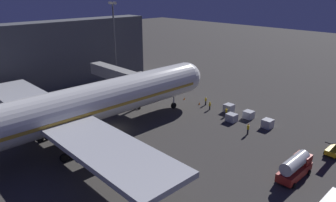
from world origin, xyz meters
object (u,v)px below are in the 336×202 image
at_px(airliner_at_gate, 46,116).
at_px(ground_crew_by_belt_loader, 248,129).
at_px(baggage_container_far_row, 229,108).
at_px(ground_crew_marshaller_fwd, 226,112).
at_px(ground_crew_under_port_wing, 210,105).
at_px(baggage_container_mid_row, 249,115).
at_px(jet_bridge, 122,76).
at_px(baggage_container_spare, 268,124).
at_px(baggage_container_near_belt, 232,118).
at_px(fuel_tanker, 296,166).
at_px(traffic_cone_nose_port, 199,103).
at_px(traffic_cone_nose_starboard, 184,98).
at_px(ground_crew_near_nose_gear, 206,101).
at_px(apron_floodlight_mast, 114,37).
at_px(belt_loader, 336,148).

relative_size(airliner_at_gate, ground_crew_by_belt_loader, 34.67).
bearing_deg(ground_crew_by_belt_loader, baggage_container_far_row, -36.62).
bearing_deg(ground_crew_marshaller_fwd, ground_crew_under_port_wing, -5.04).
height_order(baggage_container_mid_row, ground_crew_marshaller_fwd, ground_crew_marshaller_fwd).
relative_size(jet_bridge, baggage_container_spare, 10.37).
height_order(airliner_at_gate, jet_bridge, airliner_at_gate).
height_order(baggage_container_near_belt, ground_crew_marshaller_fwd, ground_crew_marshaller_fwd).
bearing_deg(ground_crew_under_port_wing, fuel_tanker, 154.51).
distance_m(airliner_at_gate, ground_crew_under_port_wing, 31.78).
relative_size(jet_bridge, ground_crew_by_belt_loader, 9.34).
xyz_separation_m(baggage_container_near_belt, traffic_cone_nose_port, (9.92, -2.41, -0.44)).
relative_size(baggage_container_near_belt, traffic_cone_nose_starboard, 3.32).
bearing_deg(baggage_container_mid_row, ground_crew_near_nose_gear, 1.92).
xyz_separation_m(baggage_container_mid_row, baggage_container_far_row, (4.56, -0.02, 0.07)).
bearing_deg(apron_floodlight_mast, ground_crew_near_nose_gear, -175.03).
relative_size(belt_loader, baggage_container_near_belt, 4.23).
distance_m(jet_bridge, fuel_tanker, 38.79).
xyz_separation_m(baggage_container_spare, ground_crew_under_port_wing, (12.55, 0.60, 0.19)).
distance_m(ground_crew_by_belt_loader, ground_crew_under_port_wing, 12.45).
distance_m(baggage_container_spare, ground_crew_under_port_wing, 12.57).
xyz_separation_m(ground_crew_marshaller_fwd, traffic_cone_nose_port, (7.79, -1.18, -0.67)).
bearing_deg(ground_crew_marshaller_fwd, baggage_container_mid_row, -147.17).
height_order(baggage_container_spare, ground_crew_near_nose_gear, ground_crew_near_nose_gear).
xyz_separation_m(ground_crew_marshaller_fwd, ground_crew_under_port_wing, (4.34, -0.38, 0.01)).
bearing_deg(ground_crew_by_belt_loader, airliner_at_gate, 56.91).
bearing_deg(apron_floodlight_mast, ground_crew_marshaller_fwd, -179.08).
height_order(baggage_container_spare, traffic_cone_nose_port, baggage_container_spare).
distance_m(ground_crew_under_port_wing, traffic_cone_nose_port, 3.60).
bearing_deg(belt_loader, ground_crew_near_nose_gear, -4.27).
xyz_separation_m(baggage_container_spare, traffic_cone_nose_starboard, (20.39, -0.19, -0.49)).
height_order(fuel_tanker, baggage_container_mid_row, fuel_tanker).
bearing_deg(ground_crew_by_belt_loader, baggage_container_spare, -100.04).
xyz_separation_m(airliner_at_gate, ground_crew_near_nose_gear, (-3.29, -32.45, -4.84)).
bearing_deg(airliner_at_gate, fuel_tanker, -145.11).
xyz_separation_m(belt_loader, baggage_container_near_belt, (17.83, 1.18, -0.13)).
height_order(belt_loader, ground_crew_under_port_wing, belt_loader).
bearing_deg(ground_crew_near_nose_gear, ground_crew_by_belt_loader, 157.34).
distance_m(traffic_cone_nose_port, traffic_cone_nose_starboard, 4.40).
bearing_deg(baggage_container_mid_row, belt_loader, 171.91).
height_order(baggage_container_spare, traffic_cone_nose_starboard, baggage_container_spare).
bearing_deg(jet_bridge, airliner_at_gate, 115.60).
xyz_separation_m(apron_floodlight_mast, baggage_container_mid_row, (-39.02, -2.85, -10.83)).
xyz_separation_m(baggage_container_near_belt, ground_crew_under_port_wing, (6.48, -1.62, 0.24)).
distance_m(airliner_at_gate, jet_bridge, 23.01).
distance_m(belt_loader, baggage_container_mid_row, 16.60).
distance_m(jet_bridge, baggage_container_mid_row, 26.88).
relative_size(baggage_container_near_belt, ground_crew_near_nose_gear, 1.00).
bearing_deg(baggage_container_near_belt, ground_crew_near_nose_gear, -19.73).
distance_m(apron_floodlight_mast, baggage_container_far_row, 36.21).
bearing_deg(ground_crew_near_nose_gear, baggage_container_near_belt, 160.27).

